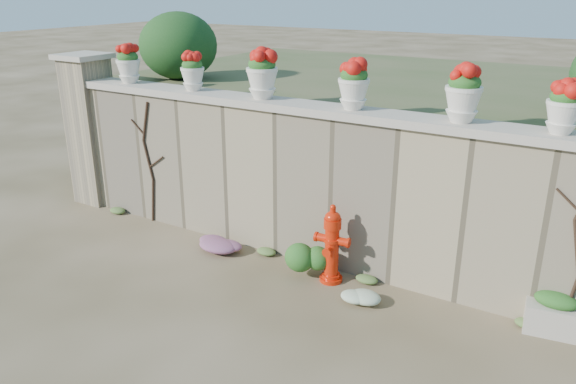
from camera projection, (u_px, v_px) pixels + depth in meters
The scene contains 18 objects.
ground at pixel (231, 317), 6.30m from camera, with size 80.00×80.00×0.00m, color #473C23.
stone_wall at pixel (309, 187), 7.40m from camera, with size 8.00×0.40×2.00m, color gray.
wall_cap at pixel (311, 108), 7.04m from camera, with size 8.10×0.52×0.10m, color #BAAF9D.
gate_pillar at pixel (92, 129), 9.33m from camera, with size 0.72×0.72×2.48m.
raised_fill at pixel (397, 135), 9.97m from camera, with size 9.00×6.00×2.00m, color #384C23.
back_shrub_left at pixel (178, 46), 9.38m from camera, with size 1.30×1.30×1.10m, color #143814.
vine_left at pixel (149, 161), 8.53m from camera, with size 0.60×0.04×1.91m.
fire_hydrant at pixel (332, 244), 6.90m from camera, with size 0.44×0.31×1.02m.
planter_box at pixel (554, 314), 5.96m from camera, with size 0.61×0.41×0.47m.
green_shrub at pixel (308, 255), 7.07m from camera, with size 0.64×0.58×0.61m, color #1E5119.
magenta_clump at pixel (219, 244), 7.82m from camera, with size 0.81×0.54×0.22m, color #B424A0.
white_flowers at pixel (359, 297), 6.52m from camera, with size 0.55×0.44×0.20m, color white.
urn_pot_0 at pixel (128, 64), 8.45m from camera, with size 0.36×0.36×0.57m.
urn_pot_1 at pixel (193, 72), 7.85m from camera, with size 0.33×0.33×0.52m.
urn_pot_2 at pixel (262, 74), 7.26m from camera, with size 0.41×0.41×0.65m.
urn_pot_3 at pixel (354, 85), 6.64m from camera, with size 0.38×0.38×0.59m.
urn_pot_4 at pixel (464, 94), 6.01m from camera, with size 0.40×0.40×0.62m.
urn_pot_5 at pixel (564, 107), 5.54m from camera, with size 0.34×0.34×0.54m.
Camera 1 is at (3.36, -4.31, 3.50)m, focal length 35.00 mm.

